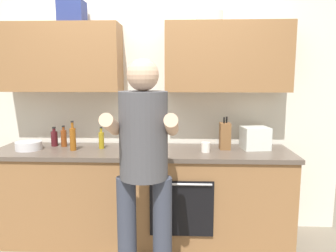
{
  "coord_description": "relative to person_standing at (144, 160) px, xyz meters",
  "views": [
    {
      "loc": [
        0.39,
        -3.01,
        1.6
      ],
      "look_at": [
        0.26,
        -0.1,
        1.15
      ],
      "focal_mm": 34.67,
      "sensor_mm": 36.0,
      "label": 1
    }
  ],
  "objects": [
    {
      "name": "bottle_water",
      "position": [
        0.03,
        0.94,
        -0.04
      ],
      "size": [
        0.06,
        0.06,
        0.19
      ],
      "color": "silver",
      "rests_on": "counter"
    },
    {
      "name": "cup_coffee",
      "position": [
        0.49,
        0.75,
        -0.07
      ],
      "size": [
        0.08,
        0.08,
        0.09
      ],
      "primitive_type": "cylinder",
      "color": "white",
      "rests_on": "counter"
    },
    {
      "name": "bottle_vinegar",
      "position": [
        -0.91,
        0.93,
        -0.03
      ],
      "size": [
        0.06,
        0.06,
        0.21
      ],
      "color": "brown",
      "rests_on": "counter"
    },
    {
      "name": "ground_plane",
      "position": [
        -0.12,
        0.8,
        -1.02
      ],
      "size": [
        12.0,
        12.0,
        0.0
      ],
      "primitive_type": "plane",
      "color": "#756B5B"
    },
    {
      "name": "grocery_bag_produce",
      "position": [
        0.97,
        0.9,
        -0.01
      ],
      "size": [
        0.28,
        0.25,
        0.21
      ],
      "primitive_type": "cube",
      "rotation": [
        0.0,
        0.0,
        0.17
      ],
      "color": "silver",
      "rests_on": "counter"
    },
    {
      "name": "back_wall_unit",
      "position": [
        -0.12,
        1.07,
        0.48
      ],
      "size": [
        4.0,
        0.38,
        2.5
      ],
      "color": "silver",
      "rests_on": "ground"
    },
    {
      "name": "bottle_wine",
      "position": [
        -1.02,
        0.95,
        -0.03
      ],
      "size": [
        0.07,
        0.07,
        0.2
      ],
      "color": "#471419",
      "rests_on": "counter"
    },
    {
      "name": "bottle_oil",
      "position": [
        -0.52,
        0.85,
        -0.03
      ],
      "size": [
        0.05,
        0.05,
        0.21
      ],
      "color": "olive",
      "rests_on": "counter"
    },
    {
      "name": "mixing_bowl",
      "position": [
        -1.2,
        0.77,
        -0.08
      ],
      "size": [
        0.24,
        0.24,
        0.08
      ],
      "primitive_type": "cylinder",
      "color": "silver",
      "rests_on": "counter"
    },
    {
      "name": "counter",
      "position": [
        -0.11,
        0.8,
        -0.56
      ],
      "size": [
        2.84,
        0.67,
        0.9
      ],
      "color": "olive",
      "rests_on": "ground"
    },
    {
      "name": "person_standing",
      "position": [
        0.0,
        0.0,
        0.0
      ],
      "size": [
        0.49,
        0.45,
        1.72
      ],
      "color": "#383D4C",
      "rests_on": "ground"
    },
    {
      "name": "bottle_syrup",
      "position": [
        -0.76,
        0.76,
        -0.0
      ],
      "size": [
        0.06,
        0.06,
        0.28
      ],
      "color": "#8C4C14",
      "rests_on": "counter"
    },
    {
      "name": "knife_block",
      "position": [
        0.68,
        0.89,
        0.01
      ],
      "size": [
        0.1,
        0.14,
        0.31
      ],
      "color": "brown",
      "rests_on": "counter"
    }
  ]
}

